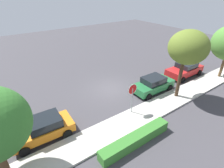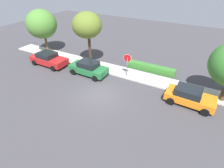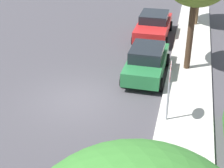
{
  "view_description": "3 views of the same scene",
  "coord_description": "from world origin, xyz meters",
  "px_view_note": "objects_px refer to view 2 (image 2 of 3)",
  "views": [
    {
      "loc": [
        8.44,
        12.14,
        8.85
      ],
      "look_at": [
        0.22,
        0.43,
        0.84
      ],
      "focal_mm": 28.0,
      "sensor_mm": 36.0,
      "label": 1
    },
    {
      "loc": [
        7.16,
        -10.66,
        9.42
      ],
      "look_at": [
        0.86,
        0.78,
        0.98
      ],
      "focal_mm": 28.0,
      "sensor_mm": 36.0,
      "label": 2
    },
    {
      "loc": [
        12.16,
        4.49,
        7.7
      ],
      "look_at": [
        0.16,
        1.63,
        1.05
      ],
      "focal_mm": 55.0,
      "sensor_mm": 36.0,
      "label": 3
    }
  ],
  "objects_px": {
    "parked_car_red": "(49,59)",
    "street_tree_mid_block": "(42,24)",
    "stop_sign": "(127,62)",
    "parked_car_green": "(88,68)",
    "street_tree_near_corner": "(87,25)",
    "parked_car_orange": "(190,96)"
  },
  "relations": [
    {
      "from": "stop_sign",
      "to": "parked_car_red",
      "type": "distance_m",
      "value": 9.53
    },
    {
      "from": "stop_sign",
      "to": "parked_car_red",
      "type": "xyz_separation_m",
      "value": [
        -9.31,
        -1.74,
        -1.06
      ]
    },
    {
      "from": "parked_car_orange",
      "to": "street_tree_mid_block",
      "type": "xyz_separation_m",
      "value": [
        -18.67,
        2.23,
        3.07
      ]
    },
    {
      "from": "parked_car_green",
      "to": "parked_car_red",
      "type": "distance_m",
      "value": 5.45
    },
    {
      "from": "parked_car_green",
      "to": "street_tree_mid_block",
      "type": "height_order",
      "value": "street_tree_mid_block"
    },
    {
      "from": "parked_car_red",
      "to": "street_tree_mid_block",
      "type": "height_order",
      "value": "street_tree_mid_block"
    },
    {
      "from": "street_tree_near_corner",
      "to": "parked_car_orange",
      "type": "bearing_deg",
      "value": -10.07
    },
    {
      "from": "street_tree_mid_block",
      "to": "parked_car_orange",
      "type": "bearing_deg",
      "value": -6.8
    },
    {
      "from": "parked_car_green",
      "to": "parked_car_orange",
      "type": "height_order",
      "value": "parked_car_green"
    },
    {
      "from": "stop_sign",
      "to": "parked_car_orange",
      "type": "relative_size",
      "value": 0.67
    },
    {
      "from": "parked_car_orange",
      "to": "stop_sign",
      "type": "bearing_deg",
      "value": 167.4
    },
    {
      "from": "parked_car_orange",
      "to": "street_tree_mid_block",
      "type": "relative_size",
      "value": 0.7
    },
    {
      "from": "parked_car_green",
      "to": "parked_car_orange",
      "type": "distance_m",
      "value": 10.23
    },
    {
      "from": "street_tree_mid_block",
      "to": "stop_sign",
      "type": "bearing_deg",
      "value": -3.74
    },
    {
      "from": "stop_sign",
      "to": "parked_car_red",
      "type": "relative_size",
      "value": 0.59
    },
    {
      "from": "parked_car_green",
      "to": "parked_car_red",
      "type": "height_order",
      "value": "parked_car_green"
    },
    {
      "from": "parked_car_red",
      "to": "street_tree_mid_block",
      "type": "xyz_separation_m",
      "value": [
        -3.0,
        2.54,
        3.06
      ]
    },
    {
      "from": "parked_car_green",
      "to": "parked_car_orange",
      "type": "relative_size",
      "value": 1.05
    },
    {
      "from": "stop_sign",
      "to": "parked_car_orange",
      "type": "height_order",
      "value": "stop_sign"
    },
    {
      "from": "street_tree_near_corner",
      "to": "street_tree_mid_block",
      "type": "distance_m",
      "value": 7.25
    },
    {
      "from": "stop_sign",
      "to": "street_tree_mid_block",
      "type": "distance_m",
      "value": 12.5
    },
    {
      "from": "street_tree_near_corner",
      "to": "street_tree_mid_block",
      "type": "bearing_deg",
      "value": 178.49
    }
  ]
}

